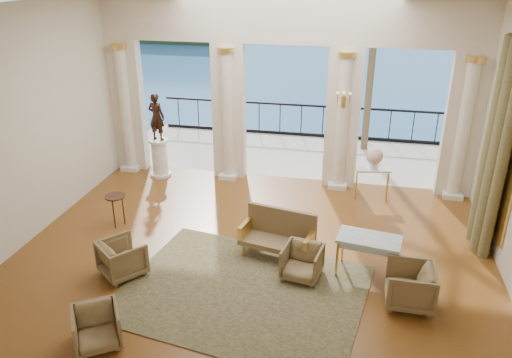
% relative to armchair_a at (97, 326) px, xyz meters
% --- Properties ---
extents(floor, '(9.00, 9.00, 0.00)m').
position_rel_armchair_a_xyz_m(floor, '(1.69, 2.65, -0.33)').
color(floor, '#4C2B12').
rests_on(floor, ground).
extents(room_walls, '(9.00, 9.00, 9.00)m').
position_rel_armchair_a_xyz_m(room_walls, '(1.69, 1.53, 2.55)').
color(room_walls, beige).
rests_on(room_walls, ground).
extents(arcade, '(9.00, 0.56, 4.50)m').
position_rel_armchair_a_xyz_m(arcade, '(1.69, 6.47, 2.25)').
color(arcade, beige).
rests_on(arcade, ground).
extents(terrace, '(10.00, 3.60, 0.10)m').
position_rel_armchair_a_xyz_m(terrace, '(1.69, 8.45, -0.38)').
color(terrace, '#B2AB93').
rests_on(terrace, ground).
extents(balustrade, '(9.00, 0.06, 1.03)m').
position_rel_armchair_a_xyz_m(balustrade, '(1.69, 10.05, 0.08)').
color(balustrade, black).
rests_on(balustrade, terrace).
extents(palm_tree, '(2.00, 2.00, 4.50)m').
position_rel_armchair_a_xyz_m(palm_tree, '(3.69, 9.25, 3.76)').
color(palm_tree, '#4C3823').
rests_on(palm_tree, terrace).
extents(headland, '(22.00, 18.00, 6.00)m').
position_rel_armchair_a_xyz_m(headland, '(-28.31, 72.65, -3.33)').
color(headland, black).
rests_on(headland, sea).
extents(sea, '(160.00, 160.00, 0.00)m').
position_rel_armchair_a_xyz_m(sea, '(1.69, 62.65, -6.33)').
color(sea, '#1F5F9A').
rests_on(sea, ground).
extents(curtain, '(0.33, 1.40, 4.09)m').
position_rel_armchair_a_xyz_m(curtain, '(5.97, 4.15, 1.69)').
color(curtain, brown).
rests_on(curtain, ground).
extents(window_frame, '(0.04, 1.60, 3.40)m').
position_rel_armchair_a_xyz_m(window_frame, '(6.16, 4.15, 1.77)').
color(window_frame, gold).
rests_on(window_frame, room_walls).
extents(wall_sconce, '(0.30, 0.11, 0.33)m').
position_rel_armchair_a_xyz_m(wall_sconce, '(3.09, 6.16, 1.89)').
color(wall_sconce, gold).
rests_on(wall_sconce, arcade).
extents(rug, '(4.44, 3.70, 0.02)m').
position_rel_armchair_a_xyz_m(rug, '(1.78, 1.66, -0.32)').
color(rug, '#2F3619').
rests_on(rug, ground).
extents(armchair_a, '(0.87, 0.86, 0.67)m').
position_rel_armchair_a_xyz_m(armchair_a, '(0.00, 0.00, 0.00)').
color(armchair_a, '#4B341C').
rests_on(armchair_a, ground).
extents(armchair_b, '(0.74, 0.71, 0.67)m').
position_rel_armchair_a_xyz_m(armchair_b, '(2.70, 2.31, 0.00)').
color(armchair_b, '#4B341C').
rests_on(armchair_b, ground).
extents(armchair_c, '(0.71, 0.76, 0.77)m').
position_rel_armchair_a_xyz_m(armchair_c, '(4.49, 1.92, 0.05)').
color(armchair_c, '#4B341C').
rests_on(armchair_c, ground).
extents(armchair_d, '(0.97, 0.96, 0.73)m').
position_rel_armchair_a_xyz_m(armchair_d, '(-0.44, 1.74, 0.03)').
color(armchair_d, '#4B341C').
rests_on(armchair_d, ground).
extents(settee, '(1.46, 0.85, 0.91)m').
position_rel_armchair_a_xyz_m(settee, '(2.17, 2.95, 0.12)').
color(settee, '#4B341C').
rests_on(settee, ground).
extents(game_table, '(1.16, 0.75, 0.75)m').
position_rel_armchair_a_xyz_m(game_table, '(3.82, 2.64, 0.33)').
color(game_table, '#94A9BB').
rests_on(game_table, ground).
extents(pedestal, '(0.54, 0.54, 0.99)m').
position_rel_armchair_a_xyz_m(pedestal, '(-1.48, 6.09, 0.14)').
color(pedestal, silver).
rests_on(pedestal, ground).
extents(statue, '(0.48, 0.36, 1.20)m').
position_rel_armchair_a_xyz_m(statue, '(-1.48, 6.09, 1.26)').
color(statue, black).
rests_on(statue, pedestal).
extents(console_table, '(0.84, 0.46, 0.76)m').
position_rel_armchair_a_xyz_m(console_table, '(3.89, 5.82, 0.30)').
color(console_table, silver).
rests_on(console_table, ground).
extents(urn, '(0.39, 0.39, 0.51)m').
position_rel_armchair_a_xyz_m(urn, '(3.89, 5.82, 0.72)').
color(urn, white).
rests_on(urn, console_table).
extents(side_table, '(0.42, 0.42, 0.69)m').
position_rel_armchair_a_xyz_m(side_table, '(-1.36, 3.38, 0.26)').
color(side_table, black).
rests_on(side_table, ground).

